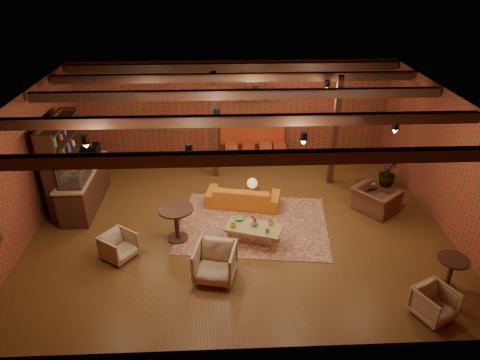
{
  "coord_description": "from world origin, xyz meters",
  "views": [
    {
      "loc": [
        -0.39,
        -9.17,
        6.05
      ],
      "look_at": [
        0.03,
        0.2,
        1.08
      ],
      "focal_mm": 32.0,
      "sensor_mm": 36.0,
      "label": 1
    }
  ],
  "objects_px": {
    "round_table_right": "(451,268)",
    "side_table_lamp": "(252,186)",
    "round_table_left": "(176,218)",
    "armchair_b": "(215,261)",
    "sofa": "(243,196)",
    "armchair_far": "(435,302)",
    "side_table_book": "(367,184)",
    "plant_tall": "(392,146)",
    "armchair_right": "(376,196)",
    "coffee_table": "(253,228)",
    "armchair_a": "(119,245)"
  },
  "relations": [
    {
      "from": "armchair_b",
      "to": "coffee_table",
      "type": "bearing_deg",
      "value": 65.36
    },
    {
      "from": "side_table_lamp",
      "to": "armchair_b",
      "type": "xyz_separation_m",
      "value": [
        -0.96,
        -2.79,
        -0.24
      ]
    },
    {
      "from": "side_table_book",
      "to": "plant_tall",
      "type": "bearing_deg",
      "value": 44.04
    },
    {
      "from": "armchair_right",
      "to": "sofa",
      "type": "bearing_deg",
      "value": 43.95
    },
    {
      "from": "round_table_left",
      "to": "plant_tall",
      "type": "relative_size",
      "value": 0.34
    },
    {
      "from": "sofa",
      "to": "coffee_table",
      "type": "bearing_deg",
      "value": 107.37
    },
    {
      "from": "side_table_book",
      "to": "round_table_left",
      "type": "bearing_deg",
      "value": -162.55
    },
    {
      "from": "side_table_lamp",
      "to": "armchair_right",
      "type": "height_order",
      "value": "armchair_right"
    },
    {
      "from": "sofa",
      "to": "plant_tall",
      "type": "distance_m",
      "value": 4.47
    },
    {
      "from": "side_table_book",
      "to": "round_table_right",
      "type": "height_order",
      "value": "round_table_right"
    },
    {
      "from": "armchair_a",
      "to": "round_table_right",
      "type": "bearing_deg",
      "value": -64.76
    },
    {
      "from": "sofa",
      "to": "armchair_far",
      "type": "relative_size",
      "value": 2.88
    },
    {
      "from": "coffee_table",
      "to": "plant_tall",
      "type": "distance_m",
      "value": 4.96
    },
    {
      "from": "sofa",
      "to": "side_table_lamp",
      "type": "height_order",
      "value": "side_table_lamp"
    },
    {
      "from": "coffee_table",
      "to": "armchair_a",
      "type": "height_order",
      "value": "coffee_table"
    },
    {
      "from": "round_table_left",
      "to": "armchair_b",
      "type": "height_order",
      "value": "round_table_left"
    },
    {
      "from": "round_table_right",
      "to": "side_table_lamp",
      "type": "bearing_deg",
      "value": 138.75
    },
    {
      "from": "round_table_right",
      "to": "armchair_far",
      "type": "height_order",
      "value": "round_table_right"
    },
    {
      "from": "armchair_b",
      "to": "armchair_far",
      "type": "height_order",
      "value": "armchair_b"
    },
    {
      "from": "armchair_b",
      "to": "side_table_book",
      "type": "relative_size",
      "value": 1.45
    },
    {
      "from": "coffee_table",
      "to": "armchair_right",
      "type": "distance_m",
      "value": 3.51
    },
    {
      "from": "side_table_lamp",
      "to": "armchair_b",
      "type": "bearing_deg",
      "value": -109.05
    },
    {
      "from": "round_table_left",
      "to": "round_table_right",
      "type": "distance_m",
      "value": 5.97
    },
    {
      "from": "coffee_table",
      "to": "round_table_left",
      "type": "bearing_deg",
      "value": 173.42
    },
    {
      "from": "coffee_table",
      "to": "armchair_far",
      "type": "bearing_deg",
      "value": -37.86
    },
    {
      "from": "armchair_b",
      "to": "armchair_right",
      "type": "relative_size",
      "value": 0.8
    },
    {
      "from": "armchair_far",
      "to": "side_table_book",
      "type": "bearing_deg",
      "value": 62.98
    },
    {
      "from": "coffee_table",
      "to": "plant_tall",
      "type": "height_order",
      "value": "plant_tall"
    },
    {
      "from": "round_table_left",
      "to": "armchair_a",
      "type": "height_order",
      "value": "round_table_left"
    },
    {
      "from": "armchair_a",
      "to": "plant_tall",
      "type": "distance_m",
      "value": 7.83
    },
    {
      "from": "round_table_right",
      "to": "armchair_right",
      "type": "bearing_deg",
      "value": 100.78
    },
    {
      "from": "armchair_b",
      "to": "armchair_right",
      "type": "distance_m",
      "value": 4.83
    },
    {
      "from": "coffee_table",
      "to": "armchair_a",
      "type": "relative_size",
      "value": 2.11
    },
    {
      "from": "armchair_a",
      "to": "armchair_far",
      "type": "bearing_deg",
      "value": -72.38
    },
    {
      "from": "sofa",
      "to": "side_table_book",
      "type": "bearing_deg",
      "value": -166.34
    },
    {
      "from": "round_table_left",
      "to": "armchair_b",
      "type": "bearing_deg",
      "value": -57.19
    },
    {
      "from": "round_table_right",
      "to": "sofa",
      "type": "bearing_deg",
      "value": 139.51
    },
    {
      "from": "armchair_right",
      "to": "coffee_table",
      "type": "bearing_deg",
      "value": 72.19
    },
    {
      "from": "plant_tall",
      "to": "armchair_right",
      "type": "bearing_deg",
      "value": -119.86
    },
    {
      "from": "plant_tall",
      "to": "side_table_lamp",
      "type": "bearing_deg",
      "value": -165.38
    },
    {
      "from": "armchair_right",
      "to": "plant_tall",
      "type": "relative_size",
      "value": 0.41
    },
    {
      "from": "side_table_lamp",
      "to": "round_table_left",
      "type": "height_order",
      "value": "side_table_lamp"
    },
    {
      "from": "sofa",
      "to": "side_table_lamp",
      "type": "distance_m",
      "value": 0.45
    },
    {
      "from": "armchair_a",
      "to": "side_table_book",
      "type": "relative_size",
      "value": 1.15
    },
    {
      "from": "round_table_left",
      "to": "plant_tall",
      "type": "height_order",
      "value": "plant_tall"
    },
    {
      "from": "armchair_a",
      "to": "round_table_right",
      "type": "xyz_separation_m",
      "value": [
        6.88,
        -1.28,
        0.15
      ]
    },
    {
      "from": "armchair_right",
      "to": "armchair_b",
      "type": "bearing_deg",
      "value": 81.99
    },
    {
      "from": "armchair_b",
      "to": "armchair_far",
      "type": "distance_m",
      "value": 4.28
    },
    {
      "from": "armchair_far",
      "to": "round_table_right",
      "type": "bearing_deg",
      "value": 22.73
    },
    {
      "from": "round_table_left",
      "to": "armchair_right",
      "type": "distance_m",
      "value": 5.19
    }
  ]
}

